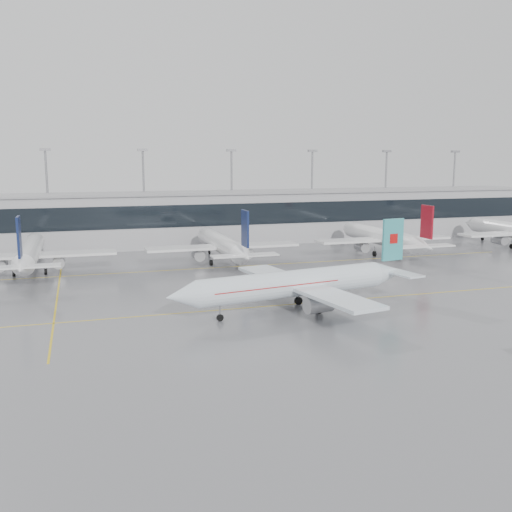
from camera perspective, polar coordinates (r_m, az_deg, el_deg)
name	(u,v)px	position (r m, az deg, el deg)	size (l,w,h in m)	color
ground	(282,305)	(79.64, 2.58, -4.93)	(320.00, 320.00, 0.00)	slate
taxi_line_main	(282,305)	(79.64, 2.58, -4.92)	(120.00, 0.25, 0.01)	gold
taxi_line_north	(228,267)	(107.65, -2.86, -1.10)	(120.00, 0.25, 0.01)	gold
taxi_line_cross	(57,296)	(89.77, -19.25, -3.79)	(0.25, 60.00, 0.01)	gold
terminal	(194,219)	(137.72, -6.22, 3.72)	(180.00, 15.00, 12.00)	#A4A4A8
terminal_glass	(200,215)	(130.21, -5.59, 4.06)	(180.00, 0.20, 5.00)	black
terminal_roof	(194,193)	(137.23, -6.27, 6.29)	(182.00, 16.00, 0.40)	gray
light_masts	(189,187)	(143.06, -6.74, 6.88)	(156.40, 1.00, 22.60)	gray
air_canada_jet	(301,283)	(76.42, 4.53, -2.73)	(36.78, 29.80, 11.61)	white
parked_jet_b	(29,253)	(107.73, -21.72, 0.23)	(29.64, 36.96, 11.72)	white
parked_jet_c	(223,245)	(110.57, -3.35, 1.13)	(29.64, 36.96, 11.72)	white
parked_jet_d	(383,238)	(123.67, 12.59, 1.81)	(29.64, 36.96, 11.72)	white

